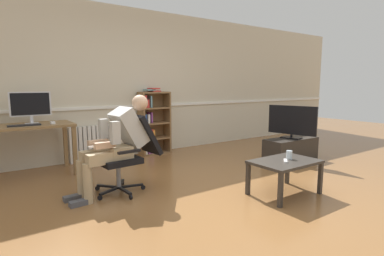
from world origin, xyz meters
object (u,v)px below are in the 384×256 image
bookshelf (152,123)px  tv_screen (292,121)px  computer_mouse (53,123)px  spare_remote (286,161)px  computer_desk (27,132)px  office_chair (130,149)px  person_seated (116,141)px  keyboard (24,125)px  radiator (92,143)px  imac_monitor (31,105)px  coffee_table (285,165)px  drinking_glass (289,155)px  tv_stand (291,149)px

bookshelf → tv_screen: (1.73, -1.87, 0.10)m
computer_mouse → spare_remote: size_ratio=0.67×
computer_desk → computer_mouse: size_ratio=12.06×
office_chair → person_seated: size_ratio=0.80×
keyboard → radiator: 1.27m
person_seated → spare_remote: (1.60, -1.23, -0.22)m
imac_monitor → computer_mouse: 0.40m
coffee_table → tv_screen: bearing=34.9°
keyboard → radiator: size_ratio=0.56×
tv_screen → spare_remote: bearing=110.2°
bookshelf → drinking_glass: bearing=-82.2°
keyboard → coffee_table: size_ratio=0.51×
radiator → office_chair: (-0.05, -1.76, 0.21)m
imac_monitor → computer_desk: bearing=-134.1°
office_chair → tv_stand: 2.93m
drinking_glass → spare_remote: 0.16m
person_seated → coffee_table: person_seated is taller
imac_monitor → office_chair: imac_monitor is taller
computer_mouse → office_chair: size_ratio=0.10×
office_chair → coffee_table: bearing=45.8°
tv_stand → radiator: bearing=145.5°
office_chair → tv_screen: (2.90, -0.20, 0.18)m
keyboard → computer_desk: bearing=71.3°
imac_monitor → tv_screen: size_ratio=0.66×
coffee_table → drinking_glass: drinking_glass is taller
drinking_glass → tv_stand: bearing=36.3°
computer_desk → computer_mouse: bearing=-20.6°
person_seated → drinking_glass: bearing=51.4°
imac_monitor → person_seated: 1.67m
spare_remote → tv_screen: bearing=-96.6°
computer_desk → spare_remote: computer_desk is taller
computer_mouse → imac_monitor: bearing=141.0°
keyboard → coffee_table: 3.50m
tv_screen → drinking_glass: bearing=111.3°
computer_desk → tv_screen: size_ratio=1.46×
coffee_table → person_seated: bearing=144.0°
person_seated → tv_stand: 3.12m
bookshelf → radiator: bookshelf is taller
tv_screen → coffee_table: tv_screen is taller
spare_remote → keyboard: bearing=2.8°
computer_mouse → coffee_table: bearing=-49.4°
bookshelf → drinking_glass: bookshelf is taller
computer_desk → person_seated: 1.59m
imac_monitor → coffee_table: 3.61m
keyboard → tv_screen: tv_screen is taller
imac_monitor → drinking_glass: size_ratio=5.30×
radiator → drinking_glass: bearing=-62.8°
keyboard → spare_remote: (2.43, -2.48, -0.34)m
office_chair → coffee_table: 1.90m
keyboard → imac_monitor: bearing=60.7°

